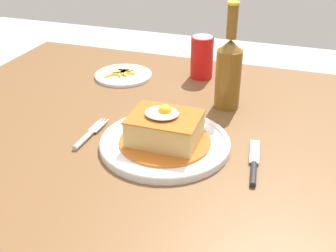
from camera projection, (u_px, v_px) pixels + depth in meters
dining_table at (186, 166)px, 1.02m from camera, size 1.37×0.96×0.72m
main_plate at (165, 143)px, 0.92m from camera, size 0.28×0.28×0.02m
sandwich_meal at (165, 129)px, 0.90m from camera, size 0.20×0.20×0.09m
fork at (88, 135)px, 0.95m from camera, size 0.02×0.14×0.01m
knife at (254, 167)px, 0.84m from camera, size 0.04×0.17×0.01m
soda_can at (202, 57)px, 1.24m from camera, size 0.07×0.07×0.12m
beer_bottle_amber at (229, 70)px, 1.04m from camera, size 0.06×0.06×0.27m
side_plate_fries at (123, 75)px, 1.26m from camera, size 0.17×0.17×0.02m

